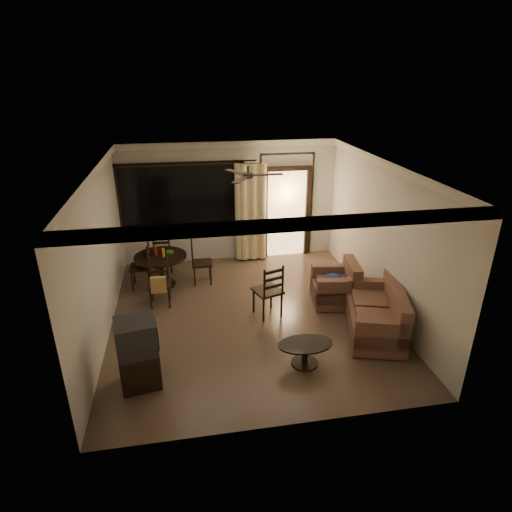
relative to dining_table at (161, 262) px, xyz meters
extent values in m
plane|color=#7F6651|center=(1.62, -1.56, -0.54)|extent=(5.50, 5.50, 0.00)
plane|color=beige|center=(1.62, 1.19, 0.86)|extent=(5.00, 0.00, 5.00)
plane|color=beige|center=(1.62, -4.31, 0.86)|extent=(5.00, 0.00, 5.00)
plane|color=beige|center=(-0.88, -1.56, 0.86)|extent=(0.00, 5.50, 5.50)
plane|color=beige|center=(4.12, -1.56, 0.86)|extent=(0.00, 5.50, 5.50)
plane|color=white|center=(1.62, -1.56, 2.26)|extent=(5.50, 5.50, 0.00)
cube|color=black|center=(0.52, 1.16, 1.04)|extent=(2.70, 0.04, 1.45)
cylinder|color=black|center=(0.62, 1.07, 1.84)|extent=(3.20, 0.03, 0.03)
cube|color=#FFC684|center=(2.97, 1.15, 0.51)|extent=(0.91, 0.03, 2.08)
cube|color=white|center=(4.10, -0.51, 0.76)|extent=(0.02, 0.18, 0.12)
cylinder|color=black|center=(1.62, -1.56, 2.20)|extent=(0.03, 0.03, 0.12)
cylinder|color=black|center=(1.62, -1.56, 2.11)|extent=(0.16, 0.16, 0.08)
cylinder|color=black|center=(0.00, 0.00, 0.12)|extent=(1.09, 1.09, 0.04)
cylinder|color=black|center=(0.00, 0.00, -0.20)|extent=(0.11, 0.11, 0.64)
cylinder|color=black|center=(0.00, 0.00, -0.53)|extent=(0.54, 0.54, 0.03)
cylinder|color=maroon|center=(-0.09, 0.05, 0.25)|extent=(0.06, 0.06, 0.22)
cylinder|color=gold|center=(0.07, -0.05, 0.23)|extent=(0.06, 0.06, 0.18)
cube|color=#288126|center=(0.20, 0.10, 0.17)|extent=(0.14, 0.10, 0.05)
cube|color=black|center=(-0.43, 0.01, -0.09)|extent=(0.43, 0.43, 0.04)
cube|color=black|center=(0.85, -0.01, -0.09)|extent=(0.43, 0.43, 0.04)
cube|color=black|center=(-0.01, -0.85, -0.09)|extent=(0.43, 0.43, 0.04)
cube|color=tan|center=(-0.02, -1.08, 0.01)|extent=(0.28, 0.08, 0.32)
cube|color=black|center=(0.01, 0.74, -0.09)|extent=(0.43, 0.43, 0.04)
cube|color=black|center=(-0.23, -3.15, -0.26)|extent=(0.62, 0.58, 0.56)
cube|color=black|center=(-0.23, -3.15, 0.27)|extent=(0.62, 0.58, 0.50)
cube|color=black|center=(0.04, -3.10, 0.27)|extent=(0.08, 0.40, 0.34)
cube|color=#462B20|center=(3.67, -2.48, -0.32)|extent=(1.27, 1.78, 0.40)
cube|color=#462B20|center=(3.98, -2.57, 0.01)|extent=(0.64, 1.60, 0.65)
cube|color=#462B20|center=(3.47, -3.16, -0.12)|extent=(0.87, 0.41, 0.50)
cube|color=#462B20|center=(3.87, -1.79, -0.12)|extent=(0.87, 0.41, 0.50)
cube|color=#462B20|center=(3.62, -2.46, -0.09)|extent=(0.97, 1.52, 0.12)
cube|color=#462B20|center=(3.35, -1.35, -0.32)|extent=(0.94, 0.94, 0.39)
cube|color=#462B20|center=(3.66, -1.39, 0.00)|extent=(0.31, 0.85, 0.64)
cube|color=#462B20|center=(3.30, -1.67, -0.13)|extent=(0.85, 0.29, 0.49)
cube|color=#462B20|center=(3.39, -1.02, -0.13)|extent=(0.85, 0.29, 0.49)
cube|color=#462B20|center=(3.30, -1.34, -0.10)|extent=(0.67, 0.71, 0.12)
ellipsoid|color=navy|center=(3.30, -1.34, 0.01)|extent=(0.35, 0.29, 0.10)
ellipsoid|color=black|center=(2.24, -3.12, -0.18)|extent=(0.85, 0.51, 0.03)
cylinder|color=black|center=(2.24, -3.12, -0.36)|extent=(0.09, 0.09, 0.34)
cylinder|color=black|center=(2.24, -3.12, -0.52)|extent=(0.42, 0.42, 0.03)
cube|color=black|center=(1.96, -1.57, -0.04)|extent=(0.59, 0.59, 0.04)
camera|label=1|loc=(0.55, -8.37, 3.67)|focal=30.00mm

